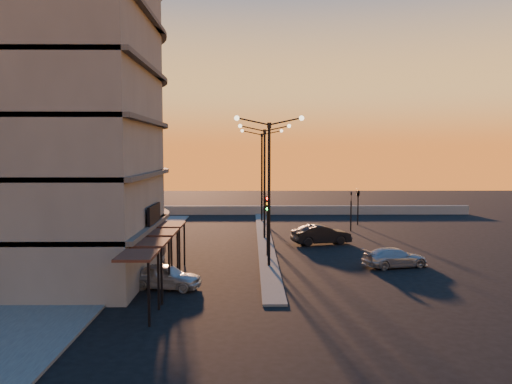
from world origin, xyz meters
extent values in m
plane|color=black|center=(0.00, 0.00, 0.00)|extent=(120.00, 120.00, 0.00)
cube|color=#484845|center=(-10.50, 4.00, 0.06)|extent=(5.00, 40.00, 0.12)
cube|color=#484845|center=(0.00, 10.00, 0.06)|extent=(1.20, 36.00, 0.12)
cube|color=slate|center=(2.00, 26.00, 0.50)|extent=(44.00, 0.50, 1.00)
cylinder|color=#666159|center=(-14.00, 2.00, 12.50)|extent=(14.00, 14.00, 25.00)
cube|color=#666159|center=(-14.00, -3.00, 12.50)|extent=(14.00, 10.00, 25.00)
cylinder|color=black|center=(-14.00, 2.00, 1.60)|extent=(14.16, 14.16, 2.40)
cube|color=black|center=(-6.80, -2.00, 3.60)|extent=(0.15, 3.20, 1.20)
cylinder|color=black|center=(0.00, 0.00, 4.50)|extent=(0.18, 0.18, 9.00)
cube|color=black|center=(0.00, 0.00, 8.90)|extent=(0.25, 0.25, 0.35)
sphere|color=#FFE5B2|center=(-2.00, 0.00, 9.35)|extent=(0.32, 0.32, 0.32)
sphere|color=#FFE5B2|center=(2.00, 0.00, 9.35)|extent=(0.32, 0.32, 0.32)
cylinder|color=black|center=(0.00, 10.00, 4.50)|extent=(0.18, 0.18, 9.00)
cube|color=black|center=(0.00, 10.00, 8.90)|extent=(0.25, 0.25, 0.35)
sphere|color=#FFE5B2|center=(-2.00, 10.00, 9.35)|extent=(0.32, 0.32, 0.32)
sphere|color=#FFE5B2|center=(2.00, 10.00, 9.35)|extent=(0.32, 0.32, 0.32)
cylinder|color=black|center=(0.00, 20.00, 4.50)|extent=(0.18, 0.18, 9.00)
cube|color=black|center=(0.00, 20.00, 8.90)|extent=(0.25, 0.25, 0.35)
sphere|color=#FFE5B2|center=(-2.00, 20.00, 9.35)|extent=(0.32, 0.32, 0.32)
sphere|color=#FFE5B2|center=(2.00, 20.00, 9.35)|extent=(0.32, 0.32, 0.32)
cylinder|color=black|center=(0.00, 3.00, 1.60)|extent=(0.12, 0.12, 3.20)
cube|color=black|center=(0.00, 2.82, 3.75)|extent=(0.28, 0.16, 1.00)
sphere|color=#FF0C05|center=(0.00, 2.72, 4.10)|extent=(0.20, 0.20, 0.20)
sphere|color=orange|center=(0.00, 2.72, 3.75)|extent=(0.20, 0.20, 0.20)
sphere|color=#0CFF26|center=(0.00, 2.72, 3.40)|extent=(0.20, 0.20, 0.20)
cylinder|color=black|center=(8.00, 14.00, 1.40)|extent=(0.12, 0.12, 2.80)
imported|color=black|center=(8.00, 14.00, 3.20)|extent=(0.13, 0.16, 0.80)
cylinder|color=black|center=(9.50, 18.00, 1.40)|extent=(0.12, 0.12, 2.80)
imported|color=black|center=(9.50, 18.00, 3.20)|extent=(0.42, 1.99, 0.80)
imported|color=#B3B7BB|center=(-5.71, -4.79, 0.66)|extent=(4.12, 2.36, 1.32)
imported|color=black|center=(4.42, 7.75, 0.76)|extent=(4.87, 2.73, 1.52)
imported|color=#999CA0|center=(8.00, 0.02, 0.61)|extent=(4.47, 2.69, 1.21)
camera|label=1|loc=(-1.16, -30.97, 7.36)|focal=35.00mm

